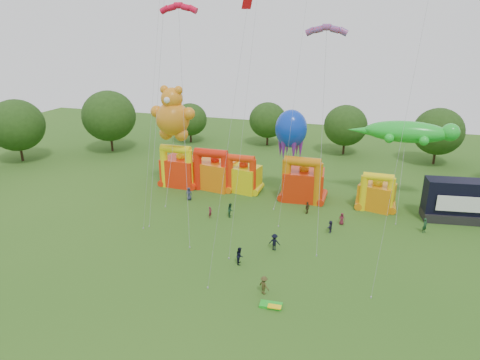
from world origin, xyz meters
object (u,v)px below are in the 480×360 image
(octopus_kite, at_px, (289,144))
(spectator_0, at_px, (189,194))
(bouncy_castle_2, at_px, (243,177))
(gecko_kite, at_px, (405,144))
(spectator_4, at_px, (307,208))
(bouncy_castle_0, at_px, (180,169))
(stage_trailer, at_px, (460,201))
(teddy_bear_kite, at_px, (172,136))

(octopus_kite, xyz_separation_m, spectator_0, (-13.18, -5.57, -7.11))
(octopus_kite, height_order, spectator_0, octopus_kite)
(spectator_0, bearing_deg, octopus_kite, 13.35)
(bouncy_castle_2, xyz_separation_m, octopus_kite, (6.80, -0.22, 5.75))
(bouncy_castle_2, xyz_separation_m, spectator_0, (-6.38, -5.78, -1.35))
(gecko_kite, distance_m, spectator_4, 16.05)
(bouncy_castle_0, distance_m, stage_trailer, 39.64)
(teddy_bear_kite, xyz_separation_m, spectator_0, (3.44, -2.31, -7.72))
(bouncy_castle_2, relative_size, stage_trailer, 0.67)
(bouncy_castle_0, height_order, teddy_bear_kite, teddy_bear_kite)
(bouncy_castle_0, xyz_separation_m, spectator_4, (20.85, -4.91, -1.73))
(octopus_kite, distance_m, spectator_0, 15.98)
(gecko_kite, bearing_deg, spectator_0, -163.72)
(bouncy_castle_0, distance_m, spectator_4, 21.49)
(bouncy_castle_0, relative_size, gecko_kite, 0.47)
(gecko_kite, xyz_separation_m, spectator_0, (-28.69, -8.38, -7.59))
(gecko_kite, height_order, spectator_0, gecko_kite)
(bouncy_castle_2, height_order, octopus_kite, octopus_kite)
(bouncy_castle_0, xyz_separation_m, gecko_kite, (32.49, 3.04, 5.95))
(bouncy_castle_0, bearing_deg, octopus_kite, 0.78)
(bouncy_castle_2, height_order, stage_trailer, bouncy_castle_2)
(stage_trailer, height_order, spectator_0, stage_trailer)
(bouncy_castle_0, xyz_separation_m, octopus_kite, (16.98, 0.23, 5.47))
(bouncy_castle_0, xyz_separation_m, stage_trailer, (39.63, -0.91, 0.05))
(teddy_bear_kite, relative_size, spectator_4, 9.25)
(teddy_bear_kite, distance_m, gecko_kite, 32.69)
(stage_trailer, bearing_deg, teddy_bear_kite, -176.92)
(bouncy_castle_0, height_order, spectator_4, bouncy_castle_0)
(bouncy_castle_0, height_order, stage_trailer, bouncy_castle_0)
(bouncy_castle_0, bearing_deg, bouncy_castle_2, 2.51)
(bouncy_castle_2, height_order, teddy_bear_kite, teddy_bear_kite)
(bouncy_castle_0, bearing_deg, stage_trailer, -1.32)
(teddy_bear_kite, distance_m, spectator_4, 22.01)
(bouncy_castle_0, distance_m, octopus_kite, 17.84)
(stage_trailer, bearing_deg, octopus_kite, 177.11)
(stage_trailer, relative_size, spectator_4, 5.26)
(spectator_4, bearing_deg, stage_trailer, 124.61)
(teddy_bear_kite, xyz_separation_m, spectator_4, (20.48, -1.88, -7.82))
(bouncy_castle_2, distance_m, gecko_kite, 23.31)
(spectator_4, bearing_deg, gecko_kite, 146.95)
(gecko_kite, height_order, octopus_kite, octopus_kite)
(bouncy_castle_2, xyz_separation_m, spectator_4, (10.67, -5.35, -1.45))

